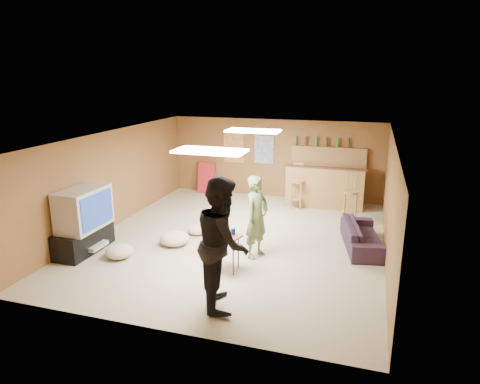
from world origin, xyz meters
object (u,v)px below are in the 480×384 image
(person_olive, at_px, (257,217))
(person_black, at_px, (223,243))
(tv_body, at_px, (84,209))
(sofa, at_px, (363,236))
(tray_table, at_px, (225,253))
(bar_counter, at_px, (325,186))

(person_olive, xyz_separation_m, person_black, (-0.03, -1.86, 0.20))
(tv_body, relative_size, sofa, 0.63)
(person_olive, xyz_separation_m, tray_table, (-0.38, -0.75, -0.47))
(person_olive, height_order, sofa, person_olive)
(person_olive, distance_m, sofa, 2.28)
(person_olive, bearing_deg, tray_table, 173.56)
(tv_body, xyz_separation_m, sofa, (5.21, 1.85, -0.64))
(bar_counter, bearing_deg, tray_table, -105.95)
(tray_table, bearing_deg, person_olive, 63.27)
(bar_counter, height_order, person_olive, person_olive)
(person_black, distance_m, sofa, 3.60)
(person_black, bearing_deg, tv_body, 50.64)
(bar_counter, bearing_deg, tv_body, -133.00)
(person_black, xyz_separation_m, sofa, (1.98, 2.92, -0.75))
(sofa, relative_size, tray_table, 2.65)
(person_black, relative_size, tray_table, 3.05)
(sofa, bearing_deg, bar_counter, 11.08)
(bar_counter, distance_m, person_black, 5.61)
(person_black, height_order, sofa, person_black)
(person_black, bearing_deg, tray_table, -3.50)
(tv_body, relative_size, tray_table, 1.67)
(person_black, relative_size, sofa, 1.15)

